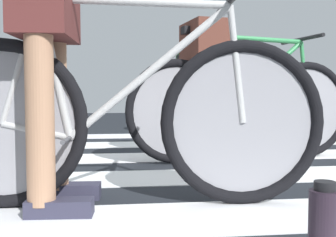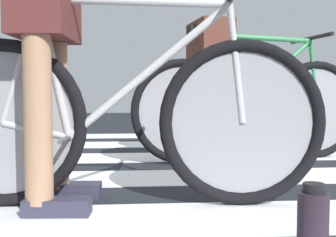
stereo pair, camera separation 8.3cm
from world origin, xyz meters
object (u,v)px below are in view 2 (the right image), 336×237
Objects in this scene: bicycle_1_of_3 at (122,117)px; cyclist_3_of_3 at (201,79)px; cyclist_2_of_3 at (210,72)px; cyclist_1_of_3 at (48,56)px; bicycle_3_of_3 at (225,100)px; bicycle_2_of_3 at (252,107)px; water_bottle at (313,237)px.

bicycle_1_of_3 is 3.42m from cyclist_3_of_3.
cyclist_2_of_3 is at bearing -107.38° from cyclist_3_of_3.
bicycle_1_of_3 is 1.75× the size of cyclist_1_of_3.
cyclist_1_of_3 is at bearing -123.84° from bicycle_3_of_3.
bicycle_2_of_3 is at bearing -99.55° from cyclist_3_of_3.
water_bottle is at bearing -53.64° from bicycle_1_of_3.
bicycle_3_of_3 reaches higher than water_bottle.
water_bottle is (-0.66, -4.13, -0.26)m from bicycle_3_of_3.
cyclist_1_of_3 is 1.37m from cyclist_2_of_3.
cyclist_1_of_3 is at bearing -139.04° from cyclist_2_of_3.
cyclist_1_of_3 is 0.58× the size of bicycle_3_of_3.
bicycle_2_of_3 is at bearing 46.22° from cyclist_1_of_3.
cyclist_2_of_3 is at bearing -180.00° from bicycle_2_of_3.
cyclist_3_of_3 reaches higher than cyclist_1_of_3.
cyclist_1_of_3 is 1.25m from water_bottle.
cyclist_1_of_3 is 0.57× the size of bicycle_2_of_3.
bicycle_2_of_3 and bicycle_3_of_3 have the same top height.
bicycle_1_of_3 is at bearing -114.57° from cyclist_3_of_3.
bicycle_3_of_3 is 6.55× the size of water_bottle.
cyclist_2_of_3 is (0.57, 1.07, 0.24)m from bicycle_1_of_3.
bicycle_1_of_3 reaches higher than water_bottle.
bicycle_3_of_3 is (1.48, 3.33, -0.26)m from cyclist_1_of_3.
bicycle_1_of_3 and bicycle_2_of_3 have the same top height.
bicycle_1_of_3 is at bearing -127.13° from cyclist_2_of_3.
bicycle_2_of_3 is at bearing 0.00° from cyclist_2_of_3.
bicycle_2_of_3 is (1.19, 1.10, -0.26)m from cyclist_1_of_3.
cyclist_1_of_3 reaches higher than cyclist_2_of_3.
water_bottle is at bearing -110.16° from bicycle_2_of_3.
bicycle_2_of_3 is at bearing 55.32° from bicycle_1_of_3.
cyclist_3_of_3 is (-0.02, 2.18, 0.26)m from bicycle_2_of_3.
cyclist_2_of_3 is 1.91m from water_bottle.
water_bottle is (-0.37, -1.89, -0.26)m from bicycle_2_of_3.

